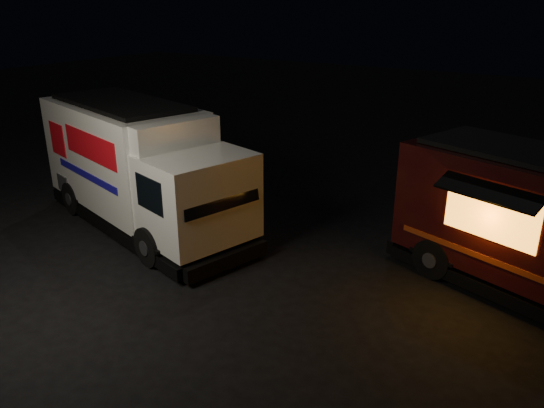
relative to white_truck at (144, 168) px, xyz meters
The scene contains 2 objects.
ground 3.43m from the white_truck, 22.95° to the right, with size 80.00×80.00×0.00m, color black.
white_truck is the anchor object (origin of this frame).
Camera 1 is at (7.73, -8.61, 6.07)m, focal length 35.00 mm.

